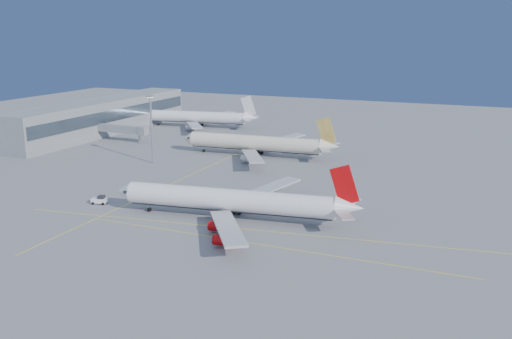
% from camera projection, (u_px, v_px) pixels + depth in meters
% --- Properties ---
extents(ground, '(500.00, 500.00, 0.00)m').
position_uv_depth(ground, '(266.00, 222.00, 138.71)').
color(ground, slate).
rests_on(ground, ground).
extents(terminal, '(18.40, 110.00, 15.00)m').
position_uv_depth(terminal, '(102.00, 116.00, 256.75)').
color(terminal, gray).
rests_on(terminal, ground).
extents(jet_bridge, '(23.60, 3.60, 6.90)m').
position_uv_depth(jet_bridge, '(125.00, 129.00, 237.35)').
color(jet_bridge, gray).
rests_on(jet_bridge, ground).
extents(taxiway_lines, '(118.86, 140.00, 0.02)m').
position_uv_depth(taxiway_lines, '(223.00, 208.00, 150.00)').
color(taxiway_lines, yellow).
rests_on(taxiway_lines, ground).
extents(airliner_virgin, '(63.61, 56.70, 15.71)m').
position_uv_depth(airliner_virgin, '(234.00, 201.00, 139.96)').
color(airliner_virgin, white).
rests_on(airliner_virgin, ground).
extents(airliner_etihad, '(61.24, 56.45, 15.98)m').
position_uv_depth(airliner_etihad, '(258.00, 143.00, 209.91)').
color(airliner_etihad, beige).
rests_on(airliner_etihad, ground).
extents(airliner_third, '(59.07, 53.91, 15.88)m').
position_uv_depth(airliner_third, '(199.00, 117.00, 272.45)').
color(airliner_third, white).
rests_on(airliner_third, ground).
extents(pushback_tug, '(4.48, 3.34, 2.30)m').
position_uv_depth(pushback_tug, '(100.00, 200.00, 153.36)').
color(pushback_tug, white).
rests_on(pushback_tug, ground).
extents(light_mast, '(2.05, 2.05, 23.71)m').
position_uv_depth(light_mast, '(151.00, 124.00, 196.98)').
color(light_mast, gray).
rests_on(light_mast, ground).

